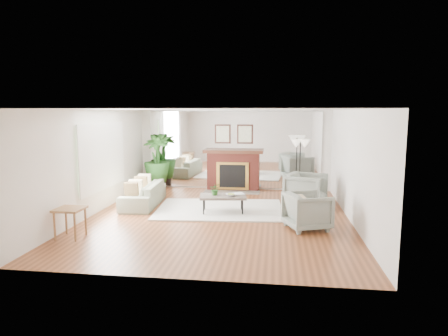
# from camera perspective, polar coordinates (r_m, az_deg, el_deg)

# --- Properties ---
(ground) EXTENTS (7.00, 7.00, 0.00)m
(ground) POSITION_cam_1_polar(r_m,az_deg,el_deg) (9.40, -0.83, -7.05)
(ground) COLOR #5E3018
(ground) RESTS_ON ground
(wall_left) EXTENTS (0.02, 7.00, 2.50)m
(wall_left) POSITION_cam_1_polar(r_m,az_deg,el_deg) (10.02, -18.02, 0.79)
(wall_left) COLOR white
(wall_left) RESTS_ON ground
(wall_right) EXTENTS (0.02, 7.00, 2.50)m
(wall_right) POSITION_cam_1_polar(r_m,az_deg,el_deg) (9.21, 17.90, 0.18)
(wall_right) COLOR white
(wall_right) RESTS_ON ground
(wall_back) EXTENTS (6.00, 0.02, 2.50)m
(wall_back) POSITION_cam_1_polar(r_m,az_deg,el_deg) (12.59, 1.44, 2.62)
(wall_back) COLOR white
(wall_back) RESTS_ON ground
(mirror_panel) EXTENTS (5.40, 0.04, 2.40)m
(mirror_panel) POSITION_cam_1_polar(r_m,az_deg,el_deg) (12.57, 1.43, 2.61)
(mirror_panel) COLOR silver
(mirror_panel) RESTS_ON wall_back
(window_panel) EXTENTS (0.04, 2.40, 1.50)m
(window_panel) POSITION_cam_1_polar(r_m,az_deg,el_deg) (10.36, -16.95, 1.62)
(window_panel) COLOR #B2E09E
(window_panel) RESTS_ON wall_left
(fireplace) EXTENTS (1.85, 0.83, 2.05)m
(fireplace) POSITION_cam_1_polar(r_m,az_deg,el_deg) (12.43, 1.32, -0.20)
(fireplace) COLOR maroon
(fireplace) RESTS_ON ground
(area_rug) EXTENTS (3.30, 2.48, 0.03)m
(area_rug) POSITION_cam_1_polar(r_m,az_deg,el_deg) (10.07, -0.56, -5.91)
(area_rug) COLOR silver
(area_rug) RESTS_ON ground
(coffee_table) EXTENTS (1.18, 0.79, 0.44)m
(coffee_table) POSITION_cam_1_polar(r_m,az_deg,el_deg) (9.66, -0.14, -4.15)
(coffee_table) COLOR #665B51
(coffee_table) RESTS_ON ground
(sofa) EXTENTS (0.93, 2.06, 0.59)m
(sofa) POSITION_cam_1_polar(r_m,az_deg,el_deg) (10.71, -11.45, -3.70)
(sofa) COLOR gray
(sofa) RESTS_ON ground
(armchair_back) EXTENTS (1.22, 1.20, 0.88)m
(armchair_back) POSITION_cam_1_polar(r_m,az_deg,el_deg) (10.50, 11.62, -3.14)
(armchair_back) COLOR gray
(armchair_back) RESTS_ON ground
(armchair_front) EXTENTS (1.10, 1.08, 0.78)m
(armchair_front) POSITION_cam_1_polar(r_m,az_deg,el_deg) (8.58, 11.82, -6.02)
(armchair_front) COLOR gray
(armchair_front) RESTS_ON ground
(side_table) EXTENTS (0.53, 0.53, 0.59)m
(side_table) POSITION_cam_1_polar(r_m,az_deg,el_deg) (8.36, -21.17, -6.00)
(side_table) COLOR #8D5D38
(side_table) RESTS_ON ground
(potted_ficus) EXTENTS (0.88, 0.88, 1.75)m
(potted_ficus) POSITION_cam_1_polar(r_m,az_deg,el_deg) (12.72, -9.55, 1.15)
(potted_ficus) COLOR black
(potted_ficus) RESTS_ON ground
(floor_lamp) EXTENTS (0.54, 0.30, 1.66)m
(floor_lamp) POSITION_cam_1_polar(r_m,az_deg,el_deg) (11.56, 10.84, 2.80)
(floor_lamp) COLOR black
(floor_lamp) RESTS_ON ground
(tabletop_plant) EXTENTS (0.27, 0.24, 0.29)m
(tabletop_plant) POSITION_cam_1_polar(r_m,az_deg,el_deg) (9.65, -1.26, -3.06)
(tabletop_plant) COLOR #265920
(tabletop_plant) RESTS_ON coffee_table
(fruit_bowl) EXTENTS (0.32, 0.32, 0.07)m
(fruit_bowl) POSITION_cam_1_polar(r_m,az_deg,el_deg) (9.56, 1.04, -3.86)
(fruit_bowl) COLOR #8D5D38
(fruit_bowl) RESTS_ON coffee_table
(book) EXTENTS (0.30, 0.35, 0.02)m
(book) POSITION_cam_1_polar(r_m,az_deg,el_deg) (9.77, 1.60, -3.73)
(book) COLOR #8D5D38
(book) RESTS_ON coffee_table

